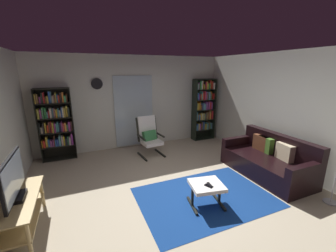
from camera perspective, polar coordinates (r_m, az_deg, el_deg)
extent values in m
plane|color=#B3A68B|center=(4.04, 2.53, -18.09)|extent=(7.02, 7.02, 0.00)
cube|color=silver|center=(6.20, -9.10, 6.32)|extent=(5.60, 0.06, 2.60)
cube|color=silver|center=(5.26, 30.29, 2.98)|extent=(0.06, 6.00, 2.60)
cube|color=silver|center=(6.17, -9.11, 3.93)|extent=(1.10, 0.01, 2.00)
cube|color=navy|center=(4.04, 9.86, -18.25)|extent=(2.32, 1.61, 0.01)
cube|color=tan|center=(3.62, -35.49, -15.76)|extent=(0.48, 1.22, 0.02)
cube|color=tan|center=(3.76, -34.82, -19.51)|extent=(0.44, 1.16, 0.02)
cylinder|color=tan|center=(3.26, -33.23, -24.52)|extent=(0.05, 0.05, 0.51)
cylinder|color=tan|center=(4.19, -30.74, -15.06)|extent=(0.05, 0.05, 0.51)
cylinder|color=tan|center=(4.27, -36.02, -15.32)|extent=(0.05, 0.05, 0.51)
cube|color=#28282D|center=(3.83, -34.60, -18.01)|extent=(0.29, 0.28, 0.07)
cube|color=black|center=(3.60, -35.58, -15.26)|extent=(0.20, 0.32, 0.05)
cube|color=black|center=(3.48, -36.32, -10.98)|extent=(0.04, 0.95, 0.54)
cube|color=silver|center=(3.47, -35.98, -10.96)|extent=(0.01, 0.89, 0.49)
cube|color=black|center=(5.93, -31.50, -0.10)|extent=(0.02, 0.30, 1.79)
cube|color=black|center=(5.86, -24.12, 0.65)|extent=(0.02, 0.30, 1.79)
cube|color=black|center=(6.02, -27.74, 0.59)|extent=(0.78, 0.02, 1.79)
cube|color=black|center=(6.13, -26.84, -7.68)|extent=(0.75, 0.28, 0.02)
cube|color=black|center=(6.02, -27.22, -4.67)|extent=(0.75, 0.28, 0.02)
cube|color=black|center=(5.92, -27.62, -1.40)|extent=(0.75, 0.28, 0.02)
cube|color=black|center=(5.84, -28.04, 1.97)|extent=(0.75, 0.28, 0.02)
cube|color=black|center=(5.78, -28.47, 5.42)|extent=(0.75, 0.28, 0.02)
cube|color=black|center=(5.75, -28.89, 8.77)|extent=(0.75, 0.28, 0.02)
cube|color=orange|center=(6.02, -30.63, -4.15)|extent=(0.02, 0.19, 0.18)
cube|color=red|center=(6.03, -30.19, -4.10)|extent=(0.04, 0.23, 0.17)
cube|color=gold|center=(6.02, -29.74, -3.62)|extent=(0.04, 0.18, 0.26)
cube|color=#3060A9|center=(6.03, -29.27, -3.91)|extent=(0.04, 0.19, 0.18)
cube|color=#8D4587|center=(6.00, -28.80, -4.04)|extent=(0.04, 0.17, 0.16)
cube|color=#9F408B|center=(5.99, -28.38, -3.96)|extent=(0.02, 0.16, 0.17)
cube|color=brown|center=(5.99, -28.16, -3.50)|extent=(0.02, 0.16, 0.26)
cube|color=#2861B1|center=(5.99, -27.84, -3.87)|extent=(0.03, 0.21, 0.18)
cube|color=#3155AF|center=(6.00, -27.43, -3.83)|extent=(0.04, 0.20, 0.17)
cube|color=#55979D|center=(5.98, -26.99, -3.39)|extent=(0.04, 0.23, 0.26)
cube|color=beige|center=(5.97, -26.49, -3.46)|extent=(0.03, 0.18, 0.24)
cube|color=gold|center=(5.97, -26.09, -3.43)|extent=(0.03, 0.21, 0.23)
cube|color=black|center=(5.98, -25.63, -3.68)|extent=(0.04, 0.21, 0.17)
cube|color=#2C7C4C|center=(5.96, -25.24, -3.44)|extent=(0.03, 0.16, 0.22)
cube|color=beige|center=(5.95, -24.83, -3.52)|extent=(0.04, 0.21, 0.20)
cube|color=purple|center=(5.94, -24.35, -3.14)|extent=(0.04, 0.20, 0.27)
cube|color=black|center=(5.92, -31.12, -0.47)|extent=(0.02, 0.21, 0.26)
cube|color=beige|center=(5.95, -30.70, -0.88)|extent=(0.04, 0.21, 0.15)
cube|color=#2F2D31|center=(5.91, -30.42, -0.46)|extent=(0.02, 0.21, 0.25)
cube|color=gold|center=(5.91, -30.03, -0.42)|extent=(0.03, 0.14, 0.25)
cube|color=red|center=(5.93, -29.53, -0.61)|extent=(0.04, 0.13, 0.18)
cube|color=brown|center=(5.91, -29.23, -0.25)|extent=(0.03, 0.12, 0.26)
cube|color=red|center=(5.88, -28.89, -0.22)|extent=(0.02, 0.11, 0.27)
cube|color=#A9932D|center=(5.88, -28.47, -0.22)|extent=(0.03, 0.24, 0.26)
cube|color=#9F3183|center=(5.88, -28.05, -0.34)|extent=(0.02, 0.21, 0.22)
cube|color=#57A094|center=(5.88, -27.73, -0.36)|extent=(0.02, 0.15, 0.21)
cube|color=teal|center=(5.87, -27.42, -0.18)|extent=(0.02, 0.12, 0.25)
cube|color=#1A2033|center=(5.90, -26.94, -0.19)|extent=(0.04, 0.16, 0.22)
cube|color=#923D83|center=(5.87, -26.61, -0.04)|extent=(0.02, 0.18, 0.26)
cube|color=#D73C38|center=(5.88, -26.25, -0.24)|extent=(0.03, 0.20, 0.20)
cube|color=orange|center=(5.86, -25.81, -0.17)|extent=(0.04, 0.16, 0.21)
cube|color=#437B54|center=(5.88, -25.40, -0.30)|extent=(0.03, 0.16, 0.17)
cube|color=#9A3686|center=(5.87, -24.98, 0.07)|extent=(0.04, 0.22, 0.24)
cube|color=brown|center=(5.87, -24.52, 0.12)|extent=(0.03, 0.15, 0.24)
cube|color=#A09D37|center=(5.86, -31.46, 2.82)|extent=(0.04, 0.19, 0.23)
cube|color=#9D3E87|center=(5.84, -30.97, 2.81)|extent=(0.04, 0.14, 0.23)
cube|color=#3B7846|center=(5.83, -30.56, 3.07)|extent=(0.03, 0.19, 0.27)
cube|color=#30823C|center=(5.85, -30.04, 3.05)|extent=(0.04, 0.15, 0.25)
cube|color=#598FA1|center=(5.84, -29.62, 2.64)|extent=(0.02, 0.14, 0.16)
cube|color=red|center=(5.85, -29.34, 2.77)|extent=(0.03, 0.13, 0.17)
cube|color=beige|center=(5.84, -28.94, 3.14)|extent=(0.04, 0.20, 0.24)
cube|color=#5C8FA3|center=(5.83, -28.49, 3.11)|extent=(0.04, 0.13, 0.23)
cube|color=brown|center=(5.80, -28.16, 3.14)|extent=(0.03, 0.17, 0.23)
cube|color=gold|center=(5.82, -27.75, 3.02)|extent=(0.03, 0.16, 0.19)
cube|color=#569D97|center=(5.81, -27.38, 3.17)|extent=(0.03, 0.10, 0.22)
cube|color=beige|center=(5.80, -27.00, 2.97)|extent=(0.03, 0.12, 0.17)
cube|color=#2A55B4|center=(5.81, -26.65, 3.38)|extent=(0.03, 0.19, 0.24)
cube|color=beige|center=(5.79, -26.37, 3.40)|extent=(0.03, 0.23, 0.25)
cube|color=#A4882F|center=(5.80, -26.01, 3.43)|extent=(0.04, 0.21, 0.24)
cube|color=gold|center=(5.81, -25.54, 3.62)|extent=(0.04, 0.14, 0.27)
cube|color=#232B21|center=(5.79, -25.10, 3.47)|extent=(0.04, 0.21, 0.23)
cube|color=#A58931|center=(5.80, -32.05, 6.20)|extent=(0.02, 0.20, 0.23)
cube|color=brown|center=(5.81, -31.67, 6.19)|extent=(0.04, 0.16, 0.21)
cube|color=#953F82|center=(5.80, -31.13, 5.94)|extent=(0.03, 0.12, 0.15)
cube|color=black|center=(5.79, -30.77, 6.45)|extent=(0.03, 0.15, 0.25)
cube|color=red|center=(5.80, -30.37, 6.57)|extent=(0.03, 0.18, 0.26)
cube|color=brown|center=(5.79, -29.89, 6.12)|extent=(0.04, 0.15, 0.16)
cube|color=gold|center=(5.80, -29.55, 6.25)|extent=(0.02, 0.24, 0.17)
cube|color=blue|center=(5.76, -29.27, 6.72)|extent=(0.03, 0.12, 0.27)
cube|color=teal|center=(5.77, -28.96, 6.78)|extent=(0.03, 0.11, 0.27)
cube|color=beige|center=(5.78, -28.54, 6.33)|extent=(0.04, 0.16, 0.17)
cube|color=brown|center=(5.76, -28.19, 6.52)|extent=(0.02, 0.23, 0.20)
cube|color=olive|center=(5.75, -27.91, 6.76)|extent=(0.02, 0.19, 0.25)
cube|color=#2B6BB2|center=(5.76, -27.59, 6.57)|extent=(0.03, 0.13, 0.20)
cube|color=red|center=(5.77, -27.27, 6.51)|extent=(0.03, 0.18, 0.18)
cube|color=black|center=(5.76, -26.90, 6.85)|extent=(0.04, 0.22, 0.24)
cube|color=orange|center=(5.74, -26.42, 6.92)|extent=(0.04, 0.11, 0.24)
cube|color=#378B53|center=(5.75, -25.94, 6.58)|extent=(0.04, 0.18, 0.16)
cube|color=brown|center=(5.75, -25.57, 6.79)|extent=(0.02, 0.19, 0.20)
cube|color=black|center=(6.70, 7.06, 4.13)|extent=(0.02, 0.30, 1.93)
cube|color=black|center=(7.07, 11.91, 4.48)|extent=(0.02, 0.30, 1.93)
cube|color=black|center=(7.00, 8.92, 4.52)|extent=(0.71, 0.02, 1.93)
cube|color=black|center=(7.11, 9.22, -3.23)|extent=(0.67, 0.28, 0.02)
cube|color=black|center=(7.02, 9.33, -0.86)|extent=(0.67, 0.28, 0.02)
cube|color=black|center=(6.94, 9.44, 1.70)|extent=(0.67, 0.28, 0.02)
cube|color=black|center=(6.88, 9.55, 4.32)|extent=(0.67, 0.28, 0.02)
cube|color=black|center=(6.83, 9.66, 6.98)|extent=(0.67, 0.28, 0.02)
cube|color=black|center=(6.79, 9.78, 9.67)|extent=(0.67, 0.28, 0.02)
cube|color=black|center=(6.77, 9.90, 12.25)|extent=(0.67, 0.28, 0.02)
cube|color=brown|center=(6.84, 7.11, 0.02)|extent=(0.02, 0.15, 0.26)
cube|color=#519EA4|center=(6.85, 7.39, -0.44)|extent=(0.02, 0.18, 0.15)
cube|color=#335BA7|center=(6.86, 7.68, -0.20)|extent=(0.04, 0.17, 0.21)
cube|color=#A29D36|center=(6.88, 7.96, -0.07)|extent=(0.03, 0.20, 0.23)
cube|color=#9B328D|center=(6.92, 8.19, -0.08)|extent=(0.04, 0.23, 0.21)
cube|color=brown|center=(6.95, 8.57, -0.24)|extent=(0.04, 0.10, 0.16)
cube|color=brown|center=(6.95, 8.90, 0.13)|extent=(0.02, 0.16, 0.25)
cube|color=#9B3793|center=(6.98, 9.05, 0.10)|extent=(0.03, 0.12, 0.23)
cube|color=#2B5CAA|center=(6.99, 9.31, 0.21)|extent=(0.03, 0.19, 0.25)
cube|color=#A88C2B|center=(7.00, 9.67, -0.10)|extent=(0.04, 0.20, 0.18)
cube|color=#A59C38|center=(7.03, 9.94, -0.05)|extent=(0.03, 0.15, 0.18)
cube|color=teal|center=(7.04, 10.21, 0.14)|extent=(0.03, 0.22, 0.22)
cube|color=#18232E|center=(7.08, 10.38, 0.08)|extent=(0.03, 0.23, 0.19)
cube|color=brown|center=(7.08, 10.68, 0.31)|extent=(0.03, 0.19, 0.25)
cube|color=#2B7A46|center=(7.11, 10.96, 0.01)|extent=(0.04, 0.11, 0.16)
cube|color=teal|center=(7.15, 11.24, 0.18)|extent=(0.04, 0.18, 0.19)
cube|color=beige|center=(6.76, 7.30, 2.61)|extent=(0.04, 0.14, 0.25)
cube|color=#5997A3|center=(6.79, 7.51, 2.66)|extent=(0.03, 0.22, 0.26)
cube|color=orange|center=(6.81, 7.86, 2.37)|extent=(0.04, 0.10, 0.18)
cube|color=#3C64A7|center=(6.83, 8.13, 2.31)|extent=(0.02, 0.23, 0.16)
cube|color=#9C338A|center=(6.85, 8.28, 2.36)|extent=(0.02, 0.15, 0.17)
cube|color=gold|center=(6.85, 8.69, 2.52)|extent=(0.04, 0.15, 0.21)
cube|color=beige|center=(6.87, 9.02, 2.58)|extent=(0.04, 0.13, 0.22)
cube|color=olive|center=(6.89, 9.32, 2.62)|extent=(0.03, 0.18, 0.22)
cube|color=#5A9E99|center=(6.94, 9.57, 2.54)|extent=(0.04, 0.14, 0.19)
cube|color=brown|center=(6.96, 10.03, 2.80)|extent=(0.04, 0.19, 0.24)
cube|color=#949F36|center=(6.99, 10.34, 2.79)|extent=(0.03, 0.15, 0.23)
cube|color=brown|center=(7.00, 10.65, 2.94)|extent=(0.03, 0.20, 0.27)
cube|color=orange|center=(7.03, 10.86, 2.66)|extent=(0.03, 0.21, 0.19)
cube|color=olive|center=(7.06, 11.13, 3.03)|extent=(0.04, 0.10, 0.27)
cube|color=red|center=(7.07, 11.55, 3.02)|extent=(0.04, 0.16, 0.27)
cube|color=teal|center=(6.70, 7.41, 5.13)|extent=(0.04, 0.14, 0.22)
cube|color=gold|center=(6.74, 7.74, 5.17)|extent=(0.04, 0.16, 0.22)
cube|color=gold|center=(6.76, 8.02, 5.18)|extent=(0.03, 0.14, 0.21)
cube|color=orange|center=(6.78, 8.29, 5.43)|extent=(0.02, 0.18, 0.27)
cube|color=#181F2F|center=(6.80, 8.53, 5.00)|extent=(0.02, 0.10, 0.16)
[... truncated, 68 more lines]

